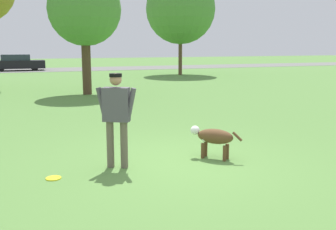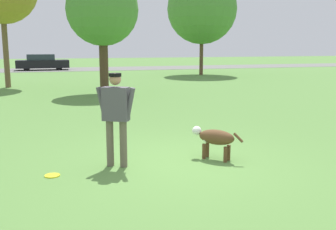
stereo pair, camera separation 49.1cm
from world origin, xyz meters
name	(u,v)px [view 1 (the left image)]	position (x,y,z in m)	size (l,w,h in m)	color
ground_plane	(174,163)	(0.00, 0.00, 0.00)	(120.00, 120.00, 0.00)	#56843D
far_road_strip	(49,70)	(0.00, 29.72, 0.01)	(120.00, 6.00, 0.01)	slate
person	(116,112)	(-1.05, 0.12, 1.00)	(0.67, 0.44, 1.68)	#665B4C
dog	(213,137)	(0.80, 0.01, 0.42)	(0.79, 0.85, 0.61)	brown
frisbee	(53,178)	(-2.18, -0.11, 0.01)	(0.25, 0.25, 0.02)	yellow
tree_mid_center	(84,10)	(0.25, 10.98, 3.65)	(3.14, 3.14, 5.25)	#4C3826
tree_far_right	(181,9)	(8.60, 20.23, 4.68)	(4.96, 4.96, 7.17)	brown
parked_car_black	(17,63)	(-2.57, 29.43, 0.67)	(4.42, 1.86, 1.37)	black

